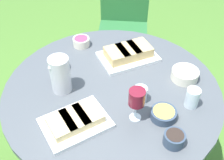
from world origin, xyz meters
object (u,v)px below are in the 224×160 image
Objects in this scene: chair_far_back at (123,21)px; water_pitcher at (60,75)px; wine_glass at (137,98)px; dining_table at (112,103)px.

water_pitcher reaches higher than chair_far_back.
water_pitcher is at bearing 29.80° from chair_far_back.
water_pitcher is 1.14× the size of wine_glass.
wine_glass is at bearing 76.87° from dining_table.
dining_table is 1.12m from chair_far_back.
wine_glass is (0.87, 1.01, 0.35)m from chair_far_back.
water_pitcher is (0.22, -0.18, 0.23)m from dining_table.
water_pitcher is at bearing -69.22° from wine_glass.
dining_table is at bearing -103.13° from wine_glass.
dining_table is 1.38× the size of chair_far_back.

